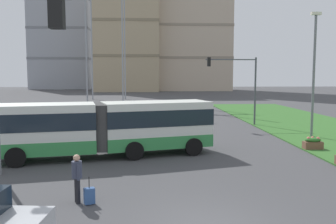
{
  "coord_description": "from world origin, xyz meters",
  "views": [
    {
      "loc": [
        -1.66,
        -10.43,
        4.52
      ],
      "look_at": [
        -0.52,
        12.52,
        2.2
      ],
      "focal_mm": 39.39,
      "sensor_mm": 36.0,
      "label": 1
    }
  ],
  "objects_px": {
    "traffic_light_far_right": "(239,78)",
    "apartment_tower_west": "(63,32)",
    "apartment_tower_westcentre": "(128,26)",
    "articulated_bus": "(107,127)",
    "pedestrian_crossing": "(77,175)",
    "streetlight_median": "(314,70)",
    "rolling_suitcase": "(89,196)",
    "flower_planter_3": "(313,143)",
    "car_navy_sedan": "(94,123)"
  },
  "relations": [
    {
      "from": "apartment_tower_west",
      "to": "apartment_tower_westcentre",
      "type": "distance_m",
      "value": 28.35
    },
    {
      "from": "rolling_suitcase",
      "to": "traffic_light_far_right",
      "type": "distance_m",
      "value": 22.53
    },
    {
      "from": "articulated_bus",
      "to": "rolling_suitcase",
      "type": "bearing_deg",
      "value": -88.06
    },
    {
      "from": "articulated_bus",
      "to": "car_navy_sedan",
      "type": "relative_size",
      "value": 2.7
    },
    {
      "from": "car_navy_sedan",
      "to": "apartment_tower_westcentre",
      "type": "distance_m",
      "value": 79.77
    },
    {
      "from": "car_navy_sedan",
      "to": "traffic_light_far_right",
      "type": "relative_size",
      "value": 0.73
    },
    {
      "from": "apartment_tower_west",
      "to": "apartment_tower_westcentre",
      "type": "height_order",
      "value": "apartment_tower_west"
    },
    {
      "from": "articulated_bus",
      "to": "pedestrian_crossing",
      "type": "relative_size",
      "value": 6.91
    },
    {
      "from": "articulated_bus",
      "to": "streetlight_median",
      "type": "bearing_deg",
      "value": 21.6
    },
    {
      "from": "articulated_bus",
      "to": "rolling_suitcase",
      "type": "relative_size",
      "value": 12.39
    },
    {
      "from": "streetlight_median",
      "to": "rolling_suitcase",
      "type": "bearing_deg",
      "value": -136.31
    },
    {
      "from": "traffic_light_far_right",
      "to": "streetlight_median",
      "type": "xyz_separation_m",
      "value": [
        3.81,
        -6.57,
        0.69
      ]
    },
    {
      "from": "flower_planter_3",
      "to": "traffic_light_far_right",
      "type": "relative_size",
      "value": 0.18
    },
    {
      "from": "car_navy_sedan",
      "to": "streetlight_median",
      "type": "distance_m",
      "value": 16.89
    },
    {
      "from": "flower_planter_3",
      "to": "apartment_tower_westcentre",
      "type": "xyz_separation_m",
      "value": [
        -15.9,
        85.25,
        17.96
      ]
    },
    {
      "from": "apartment_tower_west",
      "to": "apartment_tower_westcentre",
      "type": "xyz_separation_m",
      "value": [
        22.25,
        -17.57,
        -0.26
      ]
    },
    {
      "from": "pedestrian_crossing",
      "to": "streetlight_median",
      "type": "height_order",
      "value": "streetlight_median"
    },
    {
      "from": "pedestrian_crossing",
      "to": "streetlight_median",
      "type": "distance_m",
      "value": 19.72
    },
    {
      "from": "pedestrian_crossing",
      "to": "articulated_bus",
      "type": "bearing_deg",
      "value": 88.53
    },
    {
      "from": "articulated_bus",
      "to": "flower_planter_3",
      "type": "height_order",
      "value": "articulated_bus"
    },
    {
      "from": "traffic_light_far_right",
      "to": "apartment_tower_west",
      "type": "bearing_deg",
      "value": 111.55
    },
    {
      "from": "articulated_bus",
      "to": "streetlight_median",
      "type": "xyz_separation_m",
      "value": [
        14.1,
        5.58,
        3.25
      ]
    },
    {
      "from": "traffic_light_far_right",
      "to": "apartment_tower_westcentre",
      "type": "xyz_separation_m",
      "value": [
        -13.99,
        74.23,
        14.17
      ]
    },
    {
      "from": "flower_planter_3",
      "to": "apartment_tower_west",
      "type": "relative_size",
      "value": 0.03
    },
    {
      "from": "streetlight_median",
      "to": "apartment_tower_west",
      "type": "relative_size",
      "value": 0.24
    },
    {
      "from": "car_navy_sedan",
      "to": "apartment_tower_west",
      "type": "bearing_deg",
      "value": 104.11
    },
    {
      "from": "pedestrian_crossing",
      "to": "rolling_suitcase",
      "type": "xyz_separation_m",
      "value": [
        0.45,
        -0.2,
        -0.69
      ]
    },
    {
      "from": "pedestrian_crossing",
      "to": "traffic_light_far_right",
      "type": "bearing_deg",
      "value": 61.85
    },
    {
      "from": "rolling_suitcase",
      "to": "traffic_light_far_right",
      "type": "bearing_deg",
      "value": 63.12
    },
    {
      "from": "flower_planter_3",
      "to": "apartment_tower_westcentre",
      "type": "distance_m",
      "value": 88.56
    },
    {
      "from": "apartment_tower_west",
      "to": "apartment_tower_westcentre",
      "type": "relative_size",
      "value": 1.01
    },
    {
      "from": "apartment_tower_westcentre",
      "to": "flower_planter_3",
      "type": "bearing_deg",
      "value": -79.43
    },
    {
      "from": "rolling_suitcase",
      "to": "flower_planter_3",
      "type": "xyz_separation_m",
      "value": [
        11.94,
        8.77,
        0.11
      ]
    },
    {
      "from": "pedestrian_crossing",
      "to": "apartment_tower_westcentre",
      "type": "relative_size",
      "value": 0.05
    },
    {
      "from": "car_navy_sedan",
      "to": "apartment_tower_westcentre",
      "type": "bearing_deg",
      "value": 91.26
    },
    {
      "from": "articulated_bus",
      "to": "traffic_light_far_right",
      "type": "xyz_separation_m",
      "value": [
        10.29,
        12.15,
        2.56
      ]
    },
    {
      "from": "flower_planter_3",
      "to": "traffic_light_far_right",
      "type": "xyz_separation_m",
      "value": [
        -1.91,
        11.02,
        3.79
      ]
    },
    {
      "from": "pedestrian_crossing",
      "to": "streetlight_median",
      "type": "relative_size",
      "value": 0.2
    },
    {
      "from": "car_navy_sedan",
      "to": "flower_planter_3",
      "type": "xyz_separation_m",
      "value": [
        14.19,
        -7.47,
        -0.33
      ]
    },
    {
      "from": "articulated_bus",
      "to": "pedestrian_crossing",
      "type": "distance_m",
      "value": 7.47
    },
    {
      "from": "apartment_tower_westcentre",
      "to": "articulated_bus",
      "type": "bearing_deg",
      "value": -87.55
    },
    {
      "from": "flower_planter_3",
      "to": "traffic_light_far_right",
      "type": "height_order",
      "value": "traffic_light_far_right"
    },
    {
      "from": "car_navy_sedan",
      "to": "pedestrian_crossing",
      "type": "distance_m",
      "value": 16.15
    },
    {
      "from": "flower_planter_3",
      "to": "car_navy_sedan",
      "type": "bearing_deg",
      "value": 152.25
    },
    {
      "from": "rolling_suitcase",
      "to": "car_navy_sedan",
      "type": "bearing_deg",
      "value": 97.89
    },
    {
      "from": "rolling_suitcase",
      "to": "traffic_light_far_right",
      "type": "xyz_separation_m",
      "value": [
        10.03,
        19.79,
        3.9
      ]
    },
    {
      "from": "flower_planter_3",
      "to": "streetlight_median",
      "type": "xyz_separation_m",
      "value": [
        1.9,
        4.45,
        4.47
      ]
    },
    {
      "from": "traffic_light_far_right",
      "to": "apartment_tower_westcentre",
      "type": "relative_size",
      "value": 0.17
    },
    {
      "from": "pedestrian_crossing",
      "to": "traffic_light_far_right",
      "type": "relative_size",
      "value": 0.29
    },
    {
      "from": "flower_planter_3",
      "to": "streetlight_median",
      "type": "height_order",
      "value": "streetlight_median"
    }
  ]
}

